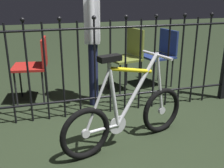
% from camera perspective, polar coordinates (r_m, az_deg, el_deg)
% --- Properties ---
extents(ground_plane, '(20.00, 20.00, 0.00)m').
position_cam_1_polar(ground_plane, '(2.71, -0.41, -12.76)').
color(ground_plane, '#232E1C').
extents(iron_fence, '(3.70, 0.07, 1.23)m').
position_cam_1_polar(iron_fence, '(3.13, -5.28, 3.93)').
color(iron_fence, black).
rests_on(iron_fence, ground).
extents(bicycle, '(1.33, 0.51, 0.91)m').
position_cam_1_polar(bicycle, '(2.61, 3.12, -6.47)').
color(bicycle, black).
rests_on(bicycle, ground).
extents(chair_navy, '(0.51, 0.50, 0.85)m').
position_cam_1_polar(chair_navy, '(4.26, 10.28, 6.59)').
color(chair_navy, black).
rests_on(chair_navy, ground).
extents(chair_red, '(0.49, 0.48, 0.84)m').
position_cam_1_polar(chair_red, '(3.70, -15.64, 4.29)').
color(chair_red, black).
rests_on(chair_red, ground).
extents(chair_olive, '(0.50, 0.50, 0.90)m').
position_cam_1_polar(chair_olive, '(3.98, 3.48, 6.37)').
color(chair_olive, black).
rests_on(chair_olive, ground).
extents(person_visitor, '(0.25, 0.46, 1.61)m').
position_cam_1_polar(person_visitor, '(3.43, -4.07, 11.18)').
color(person_visitor, '#191E3F').
rests_on(person_visitor, ground).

